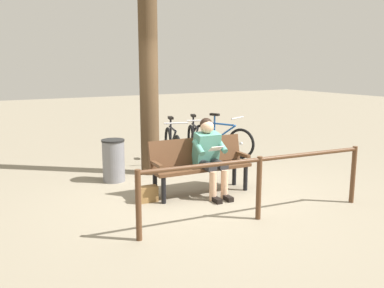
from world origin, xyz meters
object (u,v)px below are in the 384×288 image
bicycle_black (172,145)px  handbag (147,194)px  person_reading (209,153)px  tree_trunk (149,67)px  bicycle_orange (195,142)px  bicycle_silver (221,140)px  litter_bin (114,160)px  bench (199,161)px

bicycle_black → handbag: bearing=-19.2°
person_reading → tree_trunk: size_ratio=0.30×
bicycle_orange → bicycle_black: bearing=-60.4°
handbag → bicycle_black: bearing=-125.5°
person_reading → bicycle_silver: 2.86m
tree_trunk → bicycle_black: bearing=-142.7°
litter_bin → bicycle_silver: size_ratio=0.47×
litter_bin → bicycle_silver: (-2.79, -0.80, -0.01)m
bench → litter_bin: size_ratio=2.19×
person_reading → handbag: (1.00, -0.14, -0.54)m
tree_trunk → handbag: bearing=64.3°
person_reading → litter_bin: person_reading is taller
person_reading → handbag: person_reading is taller
bench → bicycle_black: bicycle_black is taller
bench → bicycle_orange: bearing=-115.4°
bench → handbag: size_ratio=5.41×
tree_trunk → bicycle_black: tree_trunk is taller
bench → handbag: (0.91, 0.03, -0.39)m
litter_bin → bench: bearing=127.0°
handbag → bicycle_silver: 3.46m
bicycle_silver → bicycle_black: (1.24, 0.04, 0.00)m
handbag → bicycle_silver: bearing=-142.1°
handbag → bicycle_silver: (-2.73, -2.12, 0.24)m
person_reading → handbag: bearing=-4.8°
person_reading → litter_bin: size_ratio=1.62×
person_reading → litter_bin: 1.82m
litter_bin → bicycle_orange: size_ratio=0.46×
bicycle_black → bench: bearing=0.7°
bench → person_reading: size_ratio=1.35×
bench → handbag: 0.99m
bench → bicycle_silver: size_ratio=1.04×
handbag → tree_trunk: bearing=-115.7°
bench → tree_trunk: size_ratio=0.41×
litter_bin → bicycle_orange: (-2.14, -0.87, -0.01)m
bench → bicycle_black: 2.14m
tree_trunk → bicycle_orange: bearing=-153.3°
tree_trunk → bicycle_orange: 2.22m
tree_trunk → litter_bin: 1.79m
handbag → bicycle_orange: bearing=-133.6°
person_reading → bicycle_black: person_reading is taller
person_reading → bicycle_silver: bearing=-124.3°
handbag → bicycle_orange: size_ratio=0.19×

